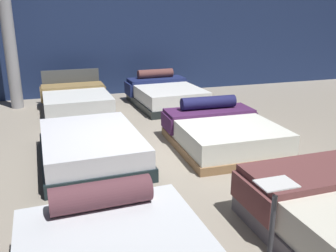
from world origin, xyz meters
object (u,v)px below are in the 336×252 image
(bed_3, at_px, (222,133))
(price_sign, at_px, (269,252))
(bed_4, at_px, (76,101))
(support_pillar, at_px, (8,31))
(bed_2, at_px, (91,147))
(bed_5, at_px, (165,95))

(bed_3, distance_m, price_sign, 3.30)
(bed_4, bearing_deg, support_pillar, 145.53)
(bed_2, relative_size, bed_5, 0.98)
(bed_5, bearing_deg, bed_4, 176.92)
(bed_4, relative_size, price_sign, 2.11)
(bed_2, distance_m, support_pillar, 4.28)
(bed_2, relative_size, support_pillar, 0.61)
(bed_2, distance_m, bed_3, 2.14)
(bed_2, height_order, bed_4, bed_4)
(support_pillar, bearing_deg, price_sign, -71.28)
(support_pillar, bearing_deg, bed_3, -47.78)
(bed_2, xyz_separation_m, bed_5, (2.08, 2.94, 0.04))
(bed_5, height_order, support_pillar, support_pillar)
(bed_2, relative_size, bed_4, 1.04)
(bed_3, height_order, bed_5, bed_5)
(bed_5, xyz_separation_m, price_sign, (-1.05, -6.08, 0.11))
(bed_2, bearing_deg, bed_3, -3.07)
(bed_4, relative_size, support_pillar, 0.58)
(bed_3, xyz_separation_m, bed_4, (-2.16, 2.98, -0.00))
(price_sign, bearing_deg, bed_2, 108.22)
(bed_2, xyz_separation_m, price_sign, (1.03, -3.14, 0.15))
(bed_3, relative_size, bed_4, 0.96)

